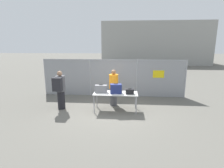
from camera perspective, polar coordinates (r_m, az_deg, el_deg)
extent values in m
plane|color=#605E56|center=(7.66, -1.11, -8.81)|extent=(120.00, 120.00, 0.00)
cylinder|color=#9EA0A5|center=(10.74, -20.97, 2.20)|extent=(0.07, 0.07, 2.05)
cylinder|color=#9EA0A5|center=(9.89, -7.22, 2.11)|extent=(0.07, 0.07, 2.05)
cylinder|color=#9EA0A5|center=(9.69, 8.05, 1.88)|extent=(0.07, 0.07, 2.05)
cylinder|color=#9EA0A5|center=(10.17, 22.87, 1.52)|extent=(0.07, 0.07, 2.05)
cube|color=gray|center=(9.70, 0.34, 2.02)|extent=(7.82, 0.01, 2.05)
cube|color=#9EA0A5|center=(9.57, 0.35, 7.90)|extent=(7.82, 0.04, 0.04)
cube|color=yellow|center=(9.77, 14.95, 3.14)|extent=(0.60, 0.01, 0.40)
cube|color=silver|center=(7.49, 1.17, -3.03)|extent=(1.87, 0.82, 0.02)
cylinder|color=#99999E|center=(7.38, -5.88, -6.55)|extent=(0.04, 0.04, 0.77)
cylinder|color=#99999E|center=(7.27, 7.94, -6.90)|extent=(0.04, 0.04, 0.77)
cylinder|color=#99999E|center=(8.04, -4.95, -4.94)|extent=(0.04, 0.04, 0.77)
cylinder|color=#99999E|center=(7.94, 7.68, -5.23)|extent=(0.04, 0.04, 0.77)
cube|color=slate|center=(7.53, -3.60, -1.58)|extent=(0.52, 0.25, 0.33)
cube|color=black|center=(7.49, -3.62, -0.28)|extent=(0.16, 0.03, 0.02)
cube|color=navy|center=(7.39, 1.27, -1.55)|extent=(0.51, 0.38, 0.40)
cube|color=black|center=(7.35, 1.27, 0.05)|extent=(0.16, 0.05, 0.02)
cube|color=black|center=(7.35, 5.82, -2.44)|extent=(0.35, 0.23, 0.21)
cube|color=black|center=(7.32, 5.84, -1.55)|extent=(0.14, 0.03, 0.02)
cylinder|color=black|center=(8.14, -16.22, -5.00)|extent=(0.32, 0.32, 0.81)
cylinder|color=#4C4C51|center=(7.96, -16.54, 0.13)|extent=(0.42, 0.42, 0.68)
sphere|color=#A57A5B|center=(7.88, -16.74, 3.32)|extent=(0.22, 0.22, 0.22)
cube|color=#232328|center=(7.66, -17.43, -0.14)|extent=(0.38, 0.23, 0.57)
cylinder|color=#4C4C51|center=(8.27, 0.53, -4.24)|extent=(0.32, 0.32, 0.81)
cylinder|color=orange|center=(8.09, 0.54, 0.80)|extent=(0.42, 0.42, 0.67)
sphere|color=brown|center=(8.01, 0.55, 3.92)|extent=(0.22, 0.22, 0.22)
cube|color=white|center=(12.51, 7.57, 1.42)|extent=(2.94, 1.34, 0.49)
sphere|color=black|center=(11.80, 5.23, 0.32)|extent=(0.64, 0.64, 0.64)
sphere|color=black|center=(13.24, 5.20, 1.63)|extent=(0.64, 0.64, 0.64)
cylinder|color=#59595B|center=(12.61, -1.48, 0.71)|extent=(1.03, 0.06, 0.06)
cube|color=#999993|center=(30.24, 13.10, 12.65)|extent=(15.73, 8.85, 6.20)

